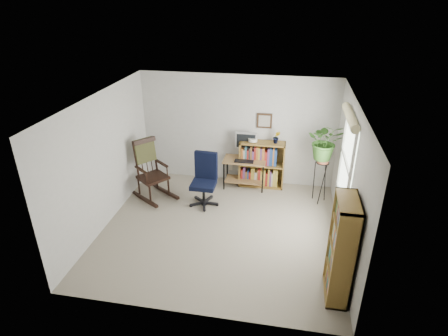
% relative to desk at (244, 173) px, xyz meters
% --- Properties ---
extents(floor, '(4.20, 4.00, 0.00)m').
position_rel_desk_xyz_m(floor, '(-0.21, -1.70, -0.33)').
color(floor, gray).
rests_on(floor, ground).
extents(ceiling, '(4.20, 4.00, 0.00)m').
position_rel_desk_xyz_m(ceiling, '(-0.21, -1.70, 2.07)').
color(ceiling, silver).
rests_on(ceiling, ground).
extents(wall_back, '(4.20, 0.00, 2.40)m').
position_rel_desk_xyz_m(wall_back, '(-0.21, 0.30, 0.87)').
color(wall_back, '#B9B8B4').
rests_on(wall_back, ground).
extents(wall_front, '(4.20, 0.00, 2.40)m').
position_rel_desk_xyz_m(wall_front, '(-0.21, -3.70, 0.87)').
color(wall_front, '#B9B8B4').
rests_on(wall_front, ground).
extents(wall_left, '(0.00, 4.00, 2.40)m').
position_rel_desk_xyz_m(wall_left, '(-2.31, -1.70, 0.87)').
color(wall_left, '#B9B8B4').
rests_on(wall_left, ground).
extents(wall_right, '(0.00, 4.00, 2.40)m').
position_rel_desk_xyz_m(wall_right, '(1.89, -1.70, 0.87)').
color(wall_right, '#B9B8B4').
rests_on(wall_right, ground).
extents(window, '(0.12, 1.20, 1.50)m').
position_rel_desk_xyz_m(window, '(1.85, -1.40, 1.07)').
color(window, silver).
rests_on(window, wall_right).
extents(desk, '(0.91, 0.50, 0.65)m').
position_rel_desk_xyz_m(desk, '(0.00, 0.00, 0.00)').
color(desk, olive).
rests_on(desk, floor).
extents(monitor, '(0.46, 0.16, 0.56)m').
position_rel_desk_xyz_m(monitor, '(0.00, 0.14, 0.61)').
color(monitor, '#BBBCC0').
rests_on(monitor, desk).
extents(keyboard, '(0.40, 0.15, 0.02)m').
position_rel_desk_xyz_m(keyboard, '(0.00, -0.12, 0.34)').
color(keyboard, black).
rests_on(keyboard, desk).
extents(office_chair, '(0.63, 0.63, 1.09)m').
position_rel_desk_xyz_m(office_chair, '(-0.70, -0.91, 0.22)').
color(office_chair, black).
rests_on(office_chair, floor).
extents(rocking_chair, '(1.26, 1.19, 1.26)m').
position_rel_desk_xyz_m(rocking_chair, '(-1.79, -0.80, 0.31)').
color(rocking_chair, black).
rests_on(rocking_chair, floor).
extents(low_bookshelf, '(0.97, 0.32, 1.03)m').
position_rel_desk_xyz_m(low_bookshelf, '(0.36, 0.12, 0.19)').
color(low_bookshelf, brown).
rests_on(low_bookshelf, floor).
extents(tall_bookshelf, '(0.29, 0.68, 1.55)m').
position_rel_desk_xyz_m(tall_bookshelf, '(1.71, -2.95, 0.45)').
color(tall_bookshelf, brown).
rests_on(tall_bookshelf, floor).
extents(plant_stand, '(0.34, 0.34, 1.02)m').
position_rel_desk_xyz_m(plant_stand, '(1.59, -0.35, 0.19)').
color(plant_stand, black).
rests_on(plant_stand, floor).
extents(spider_plant, '(1.69, 1.88, 1.47)m').
position_rel_desk_xyz_m(spider_plant, '(1.59, -0.35, 1.35)').
color(spider_plant, '#326121').
rests_on(spider_plant, plant_stand).
extents(potted_plant_small, '(0.13, 0.24, 0.11)m').
position_rel_desk_xyz_m(potted_plant_small, '(0.64, 0.13, 0.75)').
color(potted_plant_small, '#326121').
rests_on(potted_plant_small, low_bookshelf).
extents(framed_picture, '(0.32, 0.04, 0.32)m').
position_rel_desk_xyz_m(framed_picture, '(0.36, 0.27, 1.12)').
color(framed_picture, black).
rests_on(framed_picture, wall_back).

